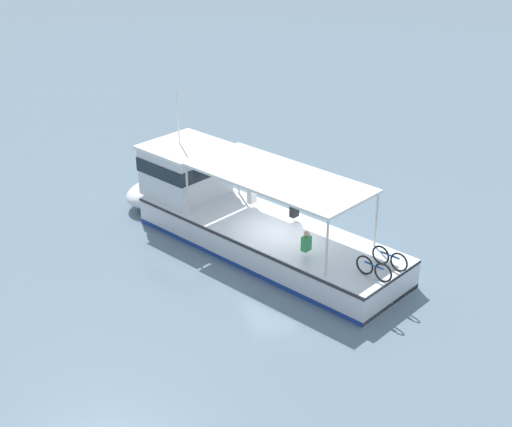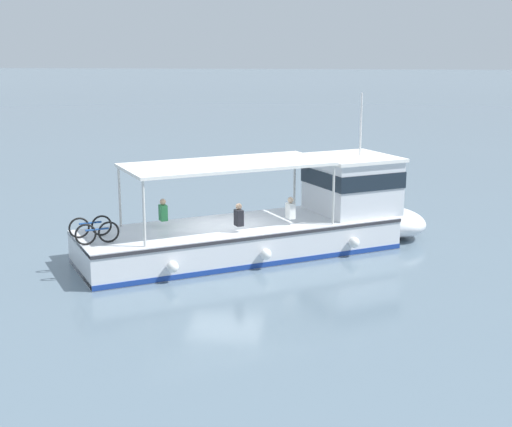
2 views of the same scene
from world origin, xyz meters
name	(u,v)px [view 1 (image 1 of 2)]	position (x,y,z in m)	size (l,w,h in m)	color
ground_plane	(279,257)	(0.00, 0.00, 0.00)	(400.00, 400.00, 0.00)	slate
ferry_main	(236,215)	(1.14, -1.84, 1.02)	(9.35, 12.42, 5.32)	silver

